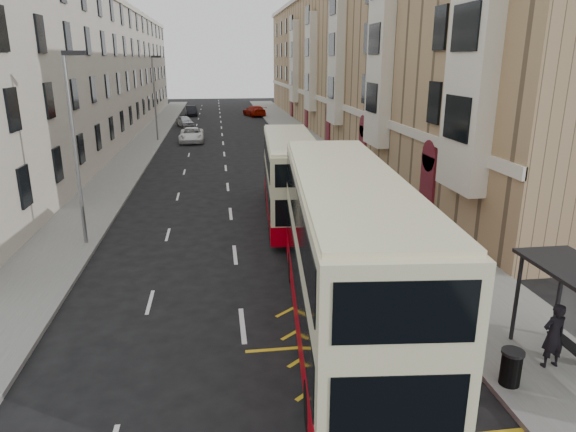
{
  "coord_description": "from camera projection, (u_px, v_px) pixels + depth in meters",
  "views": [
    {
      "loc": [
        -0.54,
        -10.1,
        7.81
      ],
      "look_at": [
        1.89,
        7.48,
        2.38
      ],
      "focal_mm": 32.0,
      "sensor_mm": 36.0,
      "label": 1
    }
  ],
  "objects": [
    {
      "name": "street_lamp_near",
      "position": [
        75.0,
        140.0,
        21.11
      ],
      "size": [
        0.93,
        0.18,
        8.0
      ],
      "color": "gray",
      "rests_on": "pavement_left"
    },
    {
      "name": "kerb_right",
      "position": [
        300.0,
        160.0,
        41.1
      ],
      "size": [
        0.25,
        120.0,
        0.15
      ],
      "primitive_type": "cube",
      "color": "gray",
      "rests_on": "ground"
    },
    {
      "name": "ground",
      "position": [
        252.0,
        410.0,
        11.92
      ],
      "size": [
        200.0,
        200.0,
        0.0
      ],
      "primitive_type": "plane",
      "color": "black",
      "rests_on": "ground"
    },
    {
      "name": "kerb_left",
      "position": [
        147.0,
        164.0,
        39.54
      ],
      "size": [
        0.25,
        120.0,
        0.15
      ],
      "primitive_type": "cube",
      "color": "gray",
      "rests_on": "ground"
    },
    {
      "name": "white_van",
      "position": [
        192.0,
        135.0,
        50.34
      ],
      "size": [
        2.35,
        5.03,
        1.39
      ],
      "primitive_type": "imported",
      "rotation": [
        0.0,
        0.0,
        0.01
      ],
      "color": "white",
      "rests_on": "ground"
    },
    {
      "name": "guard_railing",
      "position": [
        418.0,
        267.0,
        17.94
      ],
      "size": [
        0.06,
        6.56,
        1.01
      ],
      "color": "red",
      "rests_on": "pavement_right"
    },
    {
      "name": "car_dark",
      "position": [
        191.0,
        111.0,
        73.97
      ],
      "size": [
        2.01,
        4.44,
        1.41
      ],
      "primitive_type": "imported",
      "rotation": [
        0.0,
        0.0,
        0.12
      ],
      "color": "black",
      "rests_on": "ground"
    },
    {
      "name": "litter_bin",
      "position": [
        511.0,
        367.0,
        12.51
      ],
      "size": [
        0.55,
        0.55,
        0.92
      ],
      "color": "black",
      "rests_on": "pavement_right"
    },
    {
      "name": "terrace_right",
      "position": [
        360.0,
        62.0,
        54.65
      ],
      "size": [
        10.75,
        79.0,
        15.25
      ],
      "color": "tan",
      "rests_on": "ground"
    },
    {
      "name": "street_lamp_far",
      "position": [
        155.0,
        94.0,
        49.52
      ],
      "size": [
        0.93,
        0.18,
        8.0
      ],
      "color": "gray",
      "rests_on": "pavement_left"
    },
    {
      "name": "pavement_right",
      "position": [
        325.0,
        159.0,
        41.37
      ],
      "size": [
        4.0,
        120.0,
        0.15
      ],
      "primitive_type": "cube",
      "color": "slate",
      "rests_on": "ground"
    },
    {
      "name": "car_red",
      "position": [
        254.0,
        111.0,
        73.29
      ],
      "size": [
        3.41,
        5.57,
        1.51
      ],
      "primitive_type": "imported",
      "rotation": [
        0.0,
        0.0,
        3.41
      ],
      "color": "#970E00",
      "rests_on": "ground"
    },
    {
      "name": "road_markings",
      "position": [
        222.0,
        136.0,
        54.55
      ],
      "size": [
        10.0,
        110.0,
        0.01
      ],
      "primitive_type": null,
      "color": "silver",
      "rests_on": "ground"
    },
    {
      "name": "pavement_left",
      "position": [
        127.0,
        165.0,
        39.34
      ],
      "size": [
        3.0,
        120.0,
        0.15
      ],
      "primitive_type": "cube",
      "color": "slate",
      "rests_on": "ground"
    },
    {
      "name": "car_silver",
      "position": [
        185.0,
        121.0,
        61.68
      ],
      "size": [
        2.66,
        4.15,
        1.31
      ],
      "primitive_type": "imported",
      "rotation": [
        0.0,
        0.0,
        0.31
      ],
      "color": "#B4B6BC",
      "rests_on": "ground"
    },
    {
      "name": "terrace_left",
      "position": [
        85.0,
        73.0,
        51.36
      ],
      "size": [
        9.18,
        79.0,
        13.25
      ],
      "color": "beige",
      "rests_on": "ground"
    },
    {
      "name": "double_decker_front",
      "position": [
        345.0,
        257.0,
        14.44
      ],
      "size": [
        3.93,
        12.43,
        4.88
      ],
      "rotation": [
        0.0,
        0.0,
        -0.09
      ],
      "color": "beige",
      "rests_on": "ground"
    },
    {
      "name": "pedestrian_far",
      "position": [
        441.0,
        272.0,
        17.28
      ],
      "size": [
        0.98,
        0.54,
        1.58
      ],
      "primitive_type": "imported",
      "rotation": [
        0.0,
        0.0,
        2.97
      ],
      "color": "black",
      "rests_on": "pavement_right"
    },
    {
      "name": "double_decker_rear",
      "position": [
        290.0,
        177.0,
        25.83
      ],
      "size": [
        3.1,
        10.56,
        4.16
      ],
      "rotation": [
        0.0,
        0.0,
        -0.07
      ],
      "color": "beige",
      "rests_on": "ground"
    },
    {
      "name": "pedestrian_near",
      "position": [
        553.0,
        335.0,
        13.13
      ],
      "size": [
        0.68,
        0.48,
        1.78
      ],
      "primitive_type": "imported",
      "rotation": [
        0.0,
        0.0,
        3.23
      ],
      "color": "black",
      "rests_on": "pavement_right"
    }
  ]
}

